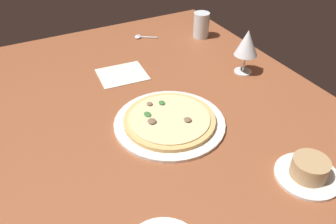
% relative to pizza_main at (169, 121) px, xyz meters
% --- Properties ---
extents(dining_table, '(1.50, 1.10, 0.04)m').
position_rel_pizza_main_xyz_m(dining_table, '(-0.04, 0.01, -0.03)').
color(dining_table, brown).
rests_on(dining_table, ground).
extents(pizza_main, '(0.33, 0.33, 0.03)m').
position_rel_pizza_main_xyz_m(pizza_main, '(0.00, 0.00, 0.00)').
color(pizza_main, silver).
rests_on(pizza_main, dining_table).
extents(ramekin_on_saucer, '(0.16, 0.16, 0.06)m').
position_rel_pizza_main_xyz_m(ramekin_on_saucer, '(0.35, 0.21, 0.01)').
color(ramekin_on_saucer, silver).
rests_on(ramekin_on_saucer, dining_table).
extents(wine_glass_far, '(0.08, 0.08, 0.17)m').
position_rel_pizza_main_xyz_m(wine_glass_far, '(-0.15, 0.39, 0.10)').
color(wine_glass_far, silver).
rests_on(wine_glass_far, dining_table).
extents(water_glass, '(0.07, 0.07, 0.11)m').
position_rel_pizza_main_xyz_m(water_glass, '(-0.49, 0.41, 0.04)').
color(water_glass, silver).
rests_on(water_glass, dining_table).
extents(paper_menu, '(0.16, 0.18, 0.00)m').
position_rel_pizza_main_xyz_m(paper_menu, '(-0.34, -0.02, -0.01)').
color(paper_menu, silver).
rests_on(paper_menu, dining_table).
extents(spoon, '(0.07, 0.10, 0.01)m').
position_rel_pizza_main_xyz_m(spoon, '(-0.60, 0.17, -0.01)').
color(spoon, silver).
rests_on(spoon, dining_table).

